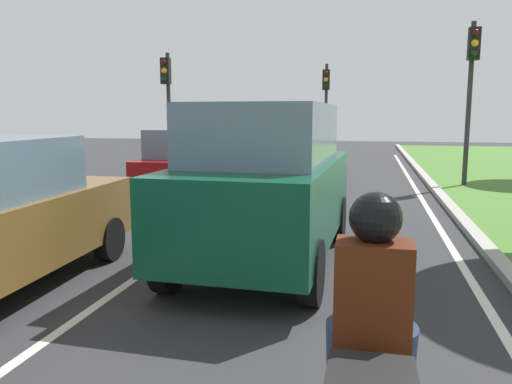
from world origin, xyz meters
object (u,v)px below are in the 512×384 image
traffic_light_far_median (326,96)px  rider_person (373,293)px  car_suv_ahead (267,183)px  traffic_light_near_right (471,75)px  traffic_light_overhead_left (167,92)px  car_hatchback_far (188,165)px

traffic_light_far_median → rider_person: bearing=-84.4°
rider_person → traffic_light_far_median: (-2.04, 20.90, 1.77)m
car_suv_ahead → traffic_light_near_right: 9.96m
car_suv_ahead → traffic_light_overhead_left: 11.67m
traffic_light_overhead_left → car_hatchback_far: bearing=-62.9°
car_hatchback_far → traffic_light_overhead_left: size_ratio=0.87×
traffic_light_near_right → car_hatchback_far: bearing=-152.2°
car_suv_ahead → traffic_light_far_median: bearing=94.0°
car_suv_ahead → rider_person: bearing=-69.5°
car_suv_ahead → traffic_light_far_median: traffic_light_far_median is taller
car_hatchback_far → traffic_light_near_right: size_ratio=0.79×
traffic_light_near_right → traffic_light_far_median: size_ratio=1.08×
traffic_light_near_right → traffic_light_far_median: bearing=121.6°
traffic_light_far_median → traffic_light_near_right: bearing=-58.4°
traffic_light_near_right → traffic_light_overhead_left: size_ratio=1.11×
car_suv_ahead → rider_person: car_suv_ahead is taller
car_hatchback_far → rider_person: size_ratio=3.20×
traffic_light_overhead_left → traffic_light_far_median: 8.21m
car_hatchback_far → traffic_light_overhead_left: bearing=116.1°
car_suv_ahead → traffic_light_far_median: (-0.59, 16.58, 1.80)m
car_suv_ahead → traffic_light_near_right: bearing=66.5°
car_hatchback_far → traffic_light_near_right: traffic_light_near_right is taller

